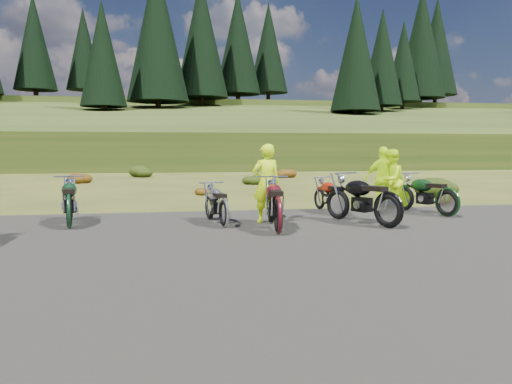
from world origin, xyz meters
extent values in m
plane|color=#363E14|center=(0.00, 0.00, 0.00)|extent=(300.00, 300.00, 0.00)
cube|color=black|center=(0.00, -2.00, 0.00)|extent=(20.00, 12.00, 0.04)
cube|color=#2A3D14|center=(0.00, 110.00, 0.00)|extent=(300.00, 90.00, 9.17)
cylinder|color=black|center=(-21.00, 69.00, 9.48)|extent=(0.70, 0.70, 2.20)
cone|color=black|center=(-21.00, 69.00, 17.38)|extent=(6.16, 6.16, 14.00)
cylinder|color=black|center=(-15.00, 75.00, 10.27)|extent=(0.70, 0.70, 2.20)
cone|color=black|center=(-15.00, 75.00, 17.67)|extent=(5.72, 5.72, 13.00)
cylinder|color=black|center=(-9.00, 50.00, 5.69)|extent=(0.70, 0.70, 2.20)
cone|color=black|center=(-9.00, 50.00, 12.59)|extent=(5.28, 5.28, 12.00)
cylinder|color=black|center=(-3.00, 56.00, 6.88)|extent=(0.70, 0.70, 2.20)
cone|color=black|center=(-3.00, 56.00, 16.78)|extent=(7.92, 7.92, 18.00)
cylinder|color=black|center=(3.00, 62.00, 8.08)|extent=(0.70, 0.70, 2.20)
cone|color=black|center=(3.00, 62.00, 17.48)|extent=(7.48, 7.48, 17.00)
cylinder|color=black|center=(9.00, 68.00, 9.28)|extent=(0.70, 0.70, 2.20)
cone|color=black|center=(9.00, 68.00, 18.18)|extent=(7.04, 7.04, 16.00)
cylinder|color=black|center=(15.00, 74.00, 10.27)|extent=(0.70, 0.70, 2.20)
cone|color=black|center=(15.00, 74.00, 18.67)|extent=(6.60, 6.60, 15.00)
cylinder|color=black|center=(21.00, 49.00, 5.49)|extent=(0.70, 0.70, 2.20)
cone|color=black|center=(21.00, 49.00, 13.39)|extent=(6.16, 6.16, 14.00)
cylinder|color=black|center=(27.00, 55.00, 6.68)|extent=(0.70, 0.70, 2.20)
cone|color=black|center=(27.00, 55.00, 14.08)|extent=(5.72, 5.72, 13.00)
cylinder|color=black|center=(33.00, 61.00, 7.88)|extent=(0.70, 0.70, 2.20)
cone|color=black|center=(33.00, 61.00, 14.78)|extent=(5.28, 5.28, 12.00)
cylinder|color=black|center=(39.00, 67.00, 9.08)|extent=(0.70, 0.70, 2.20)
cone|color=black|center=(39.00, 67.00, 18.98)|extent=(7.92, 7.92, 18.00)
cylinder|color=black|center=(45.00, 73.00, 10.27)|extent=(0.70, 0.70, 2.20)
cone|color=black|center=(45.00, 73.00, 19.67)|extent=(7.48, 7.48, 17.00)
ellipsoid|color=#64290C|center=(-6.20, 16.60, 0.38)|extent=(1.30, 1.30, 0.77)
ellipsoid|color=black|center=(-3.30, 21.90, 0.46)|extent=(1.56, 1.56, 0.92)
ellipsoid|color=#64290C|center=(-0.40, 9.20, 0.23)|extent=(0.77, 0.77, 0.45)
ellipsoid|color=black|center=(2.50, 14.50, 0.31)|extent=(1.03, 1.03, 0.61)
ellipsoid|color=#64290C|center=(5.40, 19.80, 0.38)|extent=(1.30, 1.30, 0.77)
ellipsoid|color=black|center=(8.30, 7.10, 0.46)|extent=(1.56, 1.56, 0.92)
ellipsoid|color=#64290C|center=(11.20, 12.40, 0.23)|extent=(0.77, 0.77, 0.45)
imported|color=#C3F00C|center=(0.71, 1.61, 0.94)|extent=(0.74, 0.54, 1.88)
imported|color=#C3F00C|center=(4.52, 3.00, 0.88)|extent=(1.07, 1.07, 1.75)
imported|color=#C3F00C|center=(4.42, 3.26, 0.91)|extent=(1.12, 0.57, 1.83)
camera|label=1|loc=(-1.54, -10.06, 1.81)|focal=35.00mm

